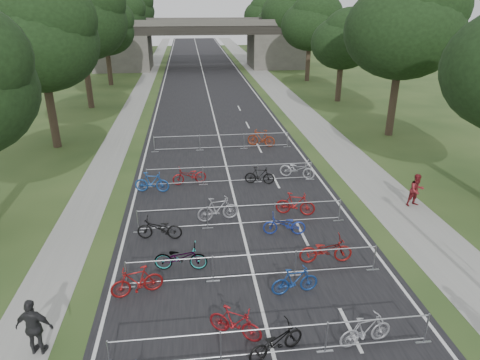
{
  "coord_description": "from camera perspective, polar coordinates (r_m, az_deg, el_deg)",
  "views": [
    {
      "loc": [
        -2.09,
        -2.06,
        9.56
      ],
      "look_at": [
        0.28,
        17.85,
        1.1
      ],
      "focal_mm": 32.0,
      "sensor_mm": 36.0,
      "label": 1
    }
  ],
  "objects": [
    {
      "name": "bike_20",
      "position": [
        23.34,
        -11.68,
        -0.3
      ],
      "size": [
        1.94,
        0.86,
        1.13
      ],
      "primitive_type": "imported",
      "rotation": [
        0.0,
        0.0,
        1.39
      ],
      "color": "#1A4793",
      "rests_on": "ground"
    },
    {
      "name": "bike_27",
      "position": [
        30.25,
        2.84,
        5.61
      ],
      "size": [
        2.05,
        1.33,
        1.2
      ],
      "primitive_type": "imported",
      "rotation": [
        0.0,
        0.0,
        4.29
      ],
      "color": "maroon",
      "rests_on": "ground"
    },
    {
      "name": "barrier_row_6",
      "position": [
        29.55,
        -2.42,
        5.09
      ],
      "size": [
        9.7,
        0.08,
        1.1
      ],
      "color": "#999CA1",
      "rests_on": "ground"
    },
    {
      "name": "overpass_bridge",
      "position": [
        67.37,
        -5.23,
        17.65
      ],
      "size": [
        31.0,
        8.0,
        7.05
      ],
      "color": "#4F4D46",
      "rests_on": "ground"
    },
    {
      "name": "tree_right_6",
      "position": [
        91.3,
        2.99,
        21.19
      ],
      "size": [
        7.17,
        7.17,
        10.93
      ],
      "color": "#33261C",
      "rests_on": "ground"
    },
    {
      "name": "sidewalk_right",
      "position": [
        53.89,
        4.21,
        12.6
      ],
      "size": [
        3.0,
        140.0,
        0.01
      ],
      "primitive_type": "cube",
      "color": "gray",
      "rests_on": "ground"
    },
    {
      "name": "lane_markings",
      "position": [
        52.98,
        -4.52,
        12.41
      ],
      "size": [
        0.12,
        140.0,
        0.0
      ],
      "primitive_type": "cube",
      "color": "silver",
      "rests_on": "ground"
    },
    {
      "name": "bike_10",
      "position": [
        13.21,
        4.83,
        -20.66
      ],
      "size": [
        1.95,
        1.33,
        0.97
      ],
      "primitive_type": "imported",
      "rotation": [
        0.0,
        0.0,
        1.98
      ],
      "color": "black",
      "rests_on": "ground"
    },
    {
      "name": "tree_left_3",
      "position": [
        54.87,
        -17.49,
        18.69
      ],
      "size": [
        6.72,
        6.72,
        10.25
      ],
      "color": "#33261C",
      "rests_on": "ground"
    },
    {
      "name": "bike_13",
      "position": [
        16.66,
        -7.91,
        -10.19
      ],
      "size": [
        2.09,
        0.92,
        1.07
      ],
      "primitive_type": "imported",
      "rotation": [
        0.0,
        0.0,
        1.46
      ],
      "color": "#999CA1",
      "rests_on": "ground"
    },
    {
      "name": "bike_15",
      "position": [
        17.24,
        11.36,
        -9.14
      ],
      "size": [
        2.12,
        0.8,
        1.1
      ],
      "primitive_type": "imported",
      "rotation": [
        0.0,
        0.0,
        1.54
      ],
      "color": "maroon",
      "rests_on": "ground"
    },
    {
      "name": "pedestrian_b",
      "position": [
        22.97,
        22.47,
        -1.28
      ],
      "size": [
        0.92,
        0.77,
        1.68
      ],
      "primitive_type": "imported",
      "rotation": [
        0.0,
        0.0,
        0.17
      ],
      "color": "maroon",
      "rests_on": "ground"
    },
    {
      "name": "road",
      "position": [
        52.98,
        -4.53,
        12.41
      ],
      "size": [
        11.0,
        140.0,
        0.01
      ],
      "primitive_type": "cube",
      "color": "black",
      "rests_on": "ground"
    },
    {
      "name": "bike_11",
      "position": [
        13.95,
        16.43,
        -18.69
      ],
      "size": [
        1.78,
        0.78,
        1.03
      ],
      "primitive_type": "imported",
      "rotation": [
        0.0,
        0.0,
        1.75
      ],
      "color": "#A3A4AB",
      "rests_on": "ground"
    },
    {
      "name": "tree_left_2",
      "position": [
        43.03,
        -20.51,
        19.62
      ],
      "size": [
        8.4,
        8.4,
        12.81
      ],
      "color": "#33261C",
      "rests_on": "ground"
    },
    {
      "name": "bike_21",
      "position": [
        24.06,
        -6.76,
        0.58
      ],
      "size": [
        2.0,
        1.01,
        1.0
      ],
      "primitive_type": "imported",
      "rotation": [
        0.0,
        0.0,
        4.9
      ],
      "color": "maroon",
      "rests_on": "ground"
    },
    {
      "name": "tree_right_1",
      "position": [
        33.66,
        21.21,
        18.61
      ],
      "size": [
        8.18,
        8.18,
        12.47
      ],
      "color": "#33261C",
      "rests_on": "ground"
    },
    {
      "name": "tree_left_5",
      "position": [
        78.56,
        -14.6,
        21.15
      ],
      "size": [
        8.4,
        8.4,
        12.81
      ],
      "color": "#33261C",
      "rests_on": "ground"
    },
    {
      "name": "barrier_row_4",
      "position": [
        19.41,
        0.18,
        -4.8
      ],
      "size": [
        9.7,
        0.08,
        1.1
      ],
      "color": "#999CA1",
      "rests_on": "ground"
    },
    {
      "name": "tree_left_1",
      "position": [
        31.48,
        -25.09,
        16.74
      ],
      "size": [
        7.56,
        7.56,
        11.53
      ],
      "color": "#33261C",
      "rests_on": "ground"
    },
    {
      "name": "bike_12",
      "position": [
        15.66,
        -13.59,
        -13.0
      ],
      "size": [
        1.9,
        0.97,
        1.1
      ],
      "primitive_type": "imported",
      "rotation": [
        0.0,
        0.0,
        4.97
      ],
      "color": "maroon",
      "rests_on": "ground"
    },
    {
      "name": "sidewalk_left",
      "position": [
        53.21,
        -12.8,
        11.98
      ],
      "size": [
        2.0,
        140.0,
        0.01
      ],
      "primitive_type": "cube",
      "color": "gray",
      "rests_on": "ground"
    },
    {
      "name": "pedestrian_c",
      "position": [
        14.21,
        -25.72,
        -17.3
      ],
      "size": [
        1.14,
        0.61,
        1.84
      ],
      "primitive_type": "imported",
      "rotation": [
        0.0,
        0.0,
        2.99
      ],
      "color": "#252527",
      "rests_on": "ground"
    },
    {
      "name": "tree_right_2",
      "position": [
        44.8,
        13.72,
        17.64
      ],
      "size": [
        6.16,
        6.16,
        9.39
      ],
      "color": "#33261C",
      "rests_on": "ground"
    },
    {
      "name": "bike_17",
      "position": [
        19.94,
        -2.98,
        -3.9
      ],
      "size": [
        2.03,
        0.87,
        1.18
      ],
      "primitive_type": "imported",
      "rotation": [
        0.0,
        0.0,
        1.74
      ],
      "color": "gray",
      "rests_on": "ground"
    },
    {
      "name": "bike_16",
      "position": [
        18.78,
        -10.7,
        -6.39
      ],
      "size": [
        2.03,
        0.95,
        1.02
      ],
      "primitive_type": "imported",
      "rotation": [
        0.0,
        0.0,
        4.57
      ],
      "color": "black",
      "rests_on": "ground"
    },
    {
      "name": "bike_9",
      "position": [
        13.67,
        -0.64,
        -18.49
      ],
      "size": [
        1.77,
        1.34,
        1.06
      ],
      "primitive_type": "imported",
      "rotation": [
        0.0,
        0.0,
        1.03
      ],
      "color": "maroon",
      "rests_on": "ground"
    },
    {
      "name": "tree_left_4",
      "position": [
        66.68,
        -15.8,
        20.15
      ],
      "size": [
        7.56,
        7.56,
        11.53
      ],
      "color": "#33261C",
      "rests_on": "ground"
    },
    {
      "name": "barrier_row_5",
      "position": [
        23.93,
        -1.27,
        0.73
      ],
      "size": [
        9.7,
        0.08,
        1.1
      ],
      "color": "#999CA1",
      "rests_on": "ground"
    },
    {
      "name": "tree_right_5",
      "position": [
        79.54,
        4.51,
        20.21
      ],
      "size": [
        6.16,
        6.16,
        9.39
      ],
      "color": "#33261C",
      "rests_on": "ground"
    },
    {
      "name": "tree_right_4",
      "position": [
        67.74,
        6.63,
        21.33
      ],
      "size": [
        8.18,
        8.18,
        12.47
      ],
      "color": "#33261C",
      "rests_on": "ground"
    },
    {
      "name": "barrier_row_3",
      "position": [
        16.01,
        1.94,
        -11.42
      ],
      "size": [
        9.7,
        0.08,
        1.1
      ],
      "color": "#999CA1",
      "rests_on": "ground"
    },
    {
      "name": "bike_22",
      "position": [
        23.93,
        2.64,
        0.59
      ],
      "size": [
        1.73,
        0.84,
        1.0
      ],
      "primitive_type": "imported",
      "rotation": [
        0.0,
        0.0,
        1.34
      ],
      "color": "black",
      "rests_on": "ground"
    },
    {
      "name": "bike_14",
      "position": [
        15.45,
        7.33,
        -13.21
      ],
      "size": [
        1.76,
        0.67,
        1.03
      ],
      "primitive_type": "imported",
      "rotation": [
        0.0,
        0.0,
        1.68
      ],
      "color": "navy",
      "rests_on": "ground"
    },
    {
      "name": "bike_19",
      "position": [
        20.62,
        7.39,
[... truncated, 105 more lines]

